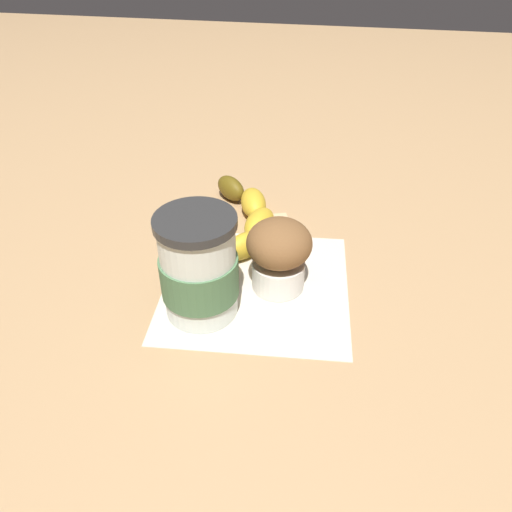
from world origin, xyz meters
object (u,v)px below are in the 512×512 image
Objects in this scene: muffin at (279,253)px; banana at (248,214)px; sugar_packet at (279,222)px; coffee_cup at (199,269)px.

banana is at bearing 25.58° from muffin.
muffin reaches higher than sugar_packet.
banana is (0.19, -0.02, -0.04)m from coffee_cup.
coffee_cup is 2.60× the size of sugar_packet.
muffin is at bearing -54.30° from coffee_cup.
coffee_cup is 0.10m from muffin.
banana is at bearing -5.82° from coffee_cup.
sugar_packet is at bearing -17.52° from coffee_cup.
coffee_cup is at bearing 125.70° from muffin.
sugar_packet is (0.14, 0.02, -0.05)m from muffin.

